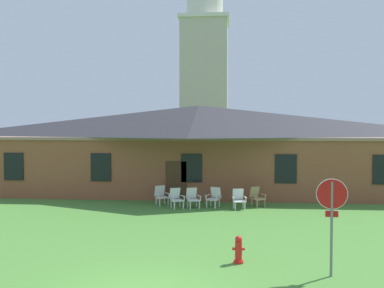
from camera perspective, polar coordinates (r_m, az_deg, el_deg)
The scene contains 10 objects.
brick_building at distance 27.70m, azimuth 0.90°, elevation -0.29°, with size 25.33×10.40×5.28m.
dome_tower at distance 46.42m, azimuth 1.67°, elevation 9.37°, with size 5.18×5.18×21.02m.
stop_sign at distance 11.94m, azimuth 17.90°, elevation -7.92°, with size 0.80×0.12×2.57m.
lawn_chair_by_porch at distance 21.97m, azimuth -4.08°, elevation -6.69°, with size 0.84×0.87×0.96m.
lawn_chair_near_door at distance 21.11m, azimuth -2.09°, elevation -7.05°, with size 0.82×0.86×0.96m.
lawn_chair_left_end at distance 21.18m, azimuth 0.09°, elevation -7.02°, with size 0.79×0.83×0.96m.
lawn_chair_middle at distance 21.38m, azimuth 2.93°, elevation -6.94°, with size 0.80×0.84×0.96m.
lawn_chair_right_end at distance 20.97m, azimuth 6.15°, elevation -7.13°, with size 0.71×0.75×0.96m.
lawn_chair_far_side at distance 21.79m, azimuth 8.50°, elevation -6.79°, with size 0.84×0.87×0.96m.
fire_hydrant at distance 12.86m, azimuth 6.13°, elevation -13.69°, with size 0.36×0.28×0.79m.
Camera 1 is at (2.10, -9.54, 3.90)m, focal length 40.59 mm.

